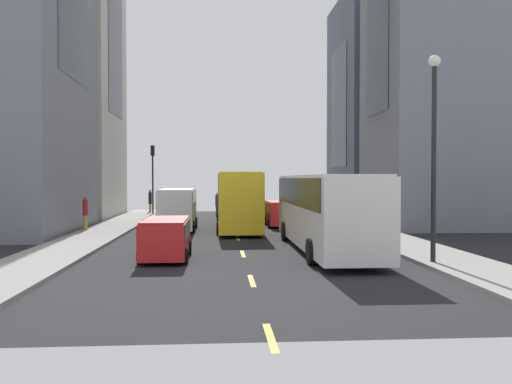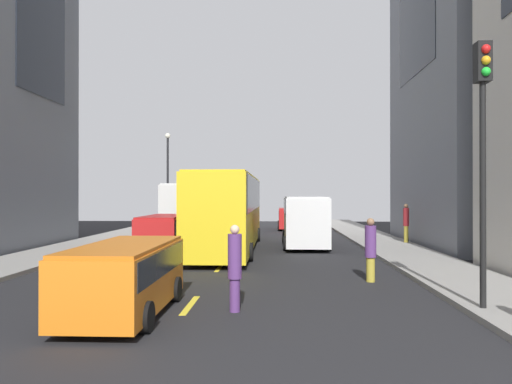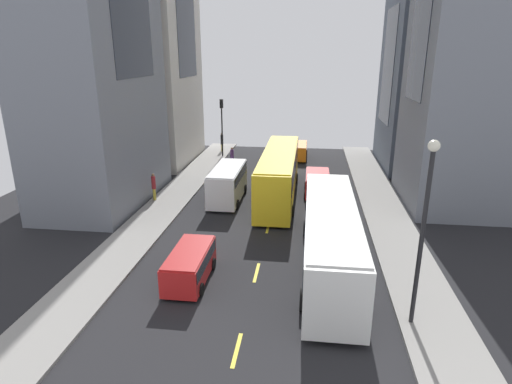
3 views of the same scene
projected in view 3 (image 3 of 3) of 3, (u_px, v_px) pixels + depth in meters
name	position (u px, v px, depth m)	size (l,w,h in m)	color
ground_plane	(272.00, 211.00, 30.18)	(42.60, 42.60, 0.00)	black
sidewalk_west	(386.00, 215.00, 29.22)	(2.96, 44.00, 0.15)	gray
sidewalk_east	(166.00, 205.00, 31.09)	(2.96, 44.00, 0.15)	gray
lane_stripe_0	(288.00, 148.00, 49.97)	(0.16, 2.00, 0.01)	yellow
lane_stripe_1	(285.00, 160.00, 44.32)	(0.16, 2.00, 0.01)	yellow
lane_stripe_2	(281.00, 176.00, 38.66)	(0.16, 2.00, 0.01)	yellow
lane_stripe_3	(276.00, 197.00, 33.00)	(0.16, 2.00, 0.01)	yellow
lane_stripe_4	(268.00, 227.00, 27.35)	(0.16, 2.00, 0.01)	yellow
lane_stripe_5	(257.00, 273.00, 21.69)	(0.16, 2.00, 0.01)	yellow
lane_stripe_6	(237.00, 350.00, 16.03)	(0.16, 2.00, 0.01)	yellow
building_west_0	(443.00, 67.00, 39.25)	(9.93, 10.41, 18.90)	#4C5666
city_bus_white	(331.00, 233.00, 21.50)	(2.80, 12.81, 3.35)	silver
streetcar_yellow	(279.00, 170.00, 32.51)	(2.70, 13.27, 3.59)	yellow
delivery_van_white	(228.00, 181.00, 31.84)	(2.25, 5.93, 2.58)	white
car_orange_0	(298.00, 150.00, 44.79)	(1.91, 4.43, 1.59)	orange
car_red_1	(190.00, 263.00, 20.64)	(1.88, 4.10, 1.61)	red
car_red_2	(317.00, 182.00, 33.43)	(2.01, 4.29, 1.70)	red
pedestrian_crossing_near	(222.00, 141.00, 47.53)	(0.31, 0.31, 2.07)	gold
pedestrian_waiting_curb	(275.00, 149.00, 44.67)	(0.32, 0.32, 2.00)	#593372
pedestrian_crossing_mid	(232.00, 157.00, 41.41)	(0.35, 0.35, 1.97)	gold
pedestrian_walking_far	(154.00, 186.00, 31.64)	(0.31, 0.31, 2.05)	gold
traffic_light_near_corner	(222.00, 117.00, 44.36)	(0.32, 0.44, 5.98)	black
streetlamp_near	(425.00, 217.00, 16.08)	(0.44, 0.44, 7.57)	black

